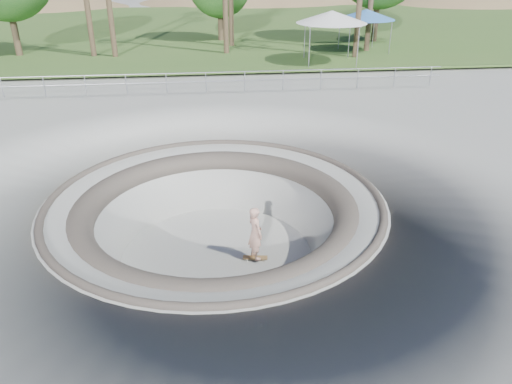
{
  "coord_description": "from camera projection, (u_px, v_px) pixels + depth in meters",
  "views": [
    {
      "loc": [
        -0.25,
        -13.5,
        6.9
      ],
      "look_at": [
        1.32,
        0.63,
        -0.1
      ],
      "focal_mm": 35.0,
      "sensor_mm": 36.0,
      "label": 1
    }
  ],
  "objects": [
    {
      "name": "ground",
      "position": [
        215.0,
        200.0,
        15.11
      ],
      "size": [
        180.0,
        180.0,
        0.0
      ],
      "primitive_type": "plane",
      "color": "#959691",
      "rests_on": "ground"
    },
    {
      "name": "skate_bowl",
      "position": [
        217.0,
        251.0,
        15.92
      ],
      "size": [
        14.0,
        14.0,
        4.1
      ],
      "color": "#959691",
      "rests_on": "ground"
    },
    {
      "name": "grass_strip",
      "position": [
        201.0,
        29.0,
        45.33
      ],
      "size": [
        180.0,
        36.0,
        0.12
      ],
      "color": "#3B5C25",
      "rests_on": "ground"
    },
    {
      "name": "distant_hills",
      "position": [
        229.0,
        58.0,
        69.56
      ],
      "size": [
        103.2,
        45.0,
        28.6
      ],
      "color": "brown",
      "rests_on": "ground"
    },
    {
      "name": "safety_railing",
      "position": [
        206.0,
        82.0,
        25.5
      ],
      "size": [
        25.0,
        0.06,
        1.03
      ],
      "color": "#999BA2",
      "rests_on": "ground"
    },
    {
      "name": "skateboard",
      "position": [
        255.0,
        258.0,
        15.6
      ],
      "size": [
        0.79,
        0.32,
        0.08
      ],
      "color": "brown",
      "rests_on": "ground"
    },
    {
      "name": "skater",
      "position": [
        255.0,
        233.0,
        15.21
      ],
      "size": [
        0.63,
        0.75,
        1.74
      ],
      "primitive_type": "imported",
      "rotation": [
        0.0,
        0.0,
        1.97
      ],
      "color": "tan",
      "rests_on": "skateboard"
    },
    {
      "name": "canopy_white",
      "position": [
        332.0,
        17.0,
        30.61
      ],
      "size": [
        6.17,
        6.17,
        3.13
      ],
      "color": "#999BA2",
      "rests_on": "ground"
    },
    {
      "name": "canopy_blue",
      "position": [
        366.0,
        14.0,
        34.0
      ],
      "size": [
        5.55,
        5.55,
        2.83
      ],
      "color": "#999BA2",
      "rests_on": "ground"
    }
  ]
}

